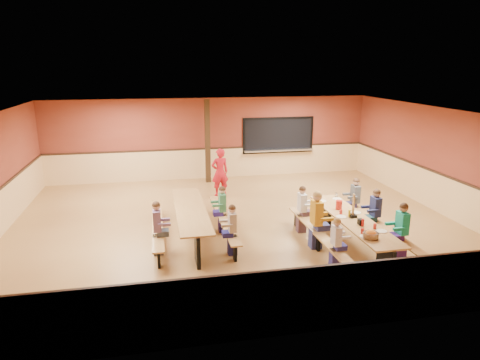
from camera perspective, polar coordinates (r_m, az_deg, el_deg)
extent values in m
plane|color=olive|center=(11.66, -0.51, -5.86)|extent=(12.00, 12.00, 0.00)
cube|color=brown|center=(16.05, -3.91, 5.54)|extent=(12.00, 0.04, 3.00)
cube|color=brown|center=(6.62, 7.75, -8.99)|extent=(12.00, 0.04, 3.00)
cube|color=brown|center=(13.64, 25.08, 2.39)|extent=(0.04, 10.00, 3.00)
cube|color=white|center=(10.95, -0.55, 8.95)|extent=(12.00, 10.00, 0.04)
cube|color=black|center=(16.54, 5.11, 5.98)|extent=(2.60, 0.06, 1.20)
cube|color=silver|center=(16.56, 5.15, 3.98)|extent=(2.70, 0.28, 0.06)
cube|color=black|center=(15.44, -4.35, 5.14)|extent=(0.18, 0.18, 3.00)
cube|color=#AC7E44|center=(10.31, 14.75, -5.00)|extent=(0.75, 3.60, 0.04)
cube|color=black|center=(9.20, 18.83, -10.37)|extent=(0.08, 0.60, 0.70)
cube|color=black|center=(11.76, 11.36, -4.17)|extent=(0.08, 0.60, 0.70)
cube|color=#AC7E44|center=(10.09, 10.39, -6.94)|extent=(0.26, 3.60, 0.04)
cube|color=black|center=(10.18, 10.33, -8.11)|extent=(0.06, 0.18, 0.41)
cube|color=#AC7E44|center=(10.79, 18.61, -6.03)|extent=(0.26, 3.60, 0.04)
cube|color=black|center=(10.87, 18.51, -7.14)|extent=(0.06, 0.18, 0.41)
cube|color=#AC7E44|center=(10.67, -6.61, -3.89)|extent=(0.75, 3.60, 0.04)
cube|color=black|center=(9.37, -5.71, -9.10)|extent=(0.08, 0.60, 0.70)
cube|color=black|center=(12.25, -7.19, -3.19)|extent=(0.08, 0.60, 0.70)
cube|color=#AC7E44|center=(10.74, -10.97, -5.59)|extent=(0.26, 3.60, 0.04)
cube|color=black|center=(10.82, -10.91, -6.70)|extent=(0.06, 0.18, 0.41)
cube|color=#AC7E44|center=(10.86, -2.21, -5.07)|extent=(0.26, 3.60, 0.04)
cube|color=black|center=(10.94, -2.20, -6.18)|extent=(0.06, 0.18, 0.41)
imported|color=red|center=(13.91, -2.70, 1.04)|extent=(0.63, 0.47, 1.58)
cylinder|color=red|center=(10.79, 13.05, -3.24)|extent=(0.16, 0.16, 0.22)
cube|color=black|center=(9.91, 15.79, -5.39)|extent=(0.10, 0.14, 0.13)
cylinder|color=yellow|center=(10.33, 14.38, -4.32)|extent=(0.06, 0.06, 0.17)
cylinder|color=#B2140F|center=(9.83, 16.07, -5.46)|extent=(0.06, 0.06, 0.17)
cube|color=black|center=(10.35, 14.78, -4.63)|extent=(0.16, 0.16, 0.06)
cube|color=#AC7E44|center=(10.27, 14.89, -3.16)|extent=(0.02, 0.09, 0.50)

